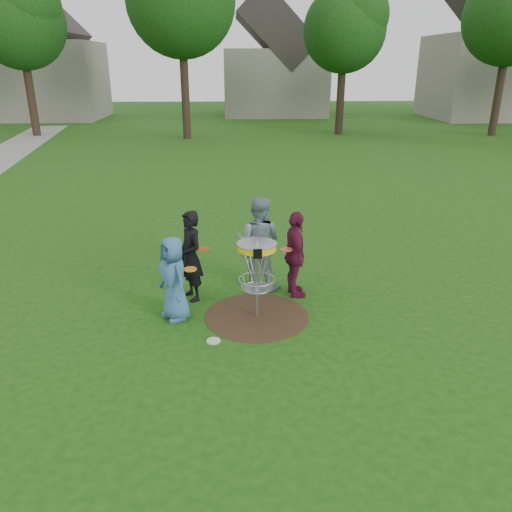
{
  "coord_description": "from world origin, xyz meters",
  "views": [
    {
      "loc": [
        -0.35,
        -7.64,
        4.11
      ],
      "look_at": [
        0.0,
        0.3,
        1.0
      ],
      "focal_mm": 35.0,
      "sensor_mm": 36.0,
      "label": 1
    }
  ],
  "objects_px": {
    "player_blue": "(174,279)",
    "player_maroon": "(295,255)",
    "player_black": "(191,256)",
    "disc_golf_basket": "(257,262)",
    "player_grey": "(259,243)"
  },
  "relations": [
    {
      "from": "player_black",
      "to": "player_maroon",
      "type": "height_order",
      "value": "player_black"
    },
    {
      "from": "player_blue",
      "to": "player_grey",
      "type": "bearing_deg",
      "value": 96.59
    },
    {
      "from": "player_blue",
      "to": "player_black",
      "type": "height_order",
      "value": "player_black"
    },
    {
      "from": "player_grey",
      "to": "player_blue",
      "type": "bearing_deg",
      "value": 59.91
    },
    {
      "from": "player_maroon",
      "to": "disc_golf_basket",
      "type": "xyz_separation_m",
      "value": [
        -0.74,
        -0.82,
        0.21
      ]
    },
    {
      "from": "player_maroon",
      "to": "disc_golf_basket",
      "type": "bearing_deg",
      "value": 131.34
    },
    {
      "from": "player_blue",
      "to": "player_black",
      "type": "xyz_separation_m",
      "value": [
        0.23,
        0.74,
        0.11
      ]
    },
    {
      "from": "disc_golf_basket",
      "to": "player_black",
      "type": "bearing_deg",
      "value": 146.62
    },
    {
      "from": "player_black",
      "to": "disc_golf_basket",
      "type": "bearing_deg",
      "value": 26.93
    },
    {
      "from": "player_black",
      "to": "player_blue",
      "type": "bearing_deg",
      "value": -46.71
    },
    {
      "from": "player_blue",
      "to": "player_maroon",
      "type": "relative_size",
      "value": 0.9
    },
    {
      "from": "player_black",
      "to": "player_grey",
      "type": "bearing_deg",
      "value": 80.82
    },
    {
      "from": "player_grey",
      "to": "disc_golf_basket",
      "type": "distance_m",
      "value": 1.24
    },
    {
      "from": "player_maroon",
      "to": "disc_golf_basket",
      "type": "distance_m",
      "value": 1.12
    },
    {
      "from": "player_black",
      "to": "disc_golf_basket",
      "type": "relative_size",
      "value": 1.21
    }
  ]
}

